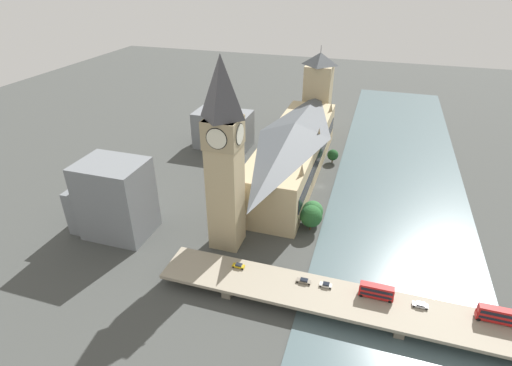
{
  "coord_description": "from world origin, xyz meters",
  "views": [
    {
      "loc": [
        -20.82,
        173.11,
        97.41
      ],
      "look_at": [
        20.68,
        40.79,
        20.18
      ],
      "focal_mm": 28.0,
      "sensor_mm": 36.0,
      "label": 1
    }
  ],
  "objects": [
    {
      "name": "car_southbound_lead",
      "position": [
        -13.45,
        73.68,
        5.43
      ],
      "size": [
        4.01,
        1.83,
        1.36
      ],
      "color": "silver",
      "rests_on": "road_bridge"
    },
    {
      "name": "parliament_hall",
      "position": [
        15.89,
        -8.0,
        14.25
      ],
      "size": [
        26.25,
        107.73,
        28.69
      ],
      "color": "tan",
      "rests_on": "ground_plane"
    },
    {
      "name": "double_decker_bus_mid",
      "position": [
        -63.53,
        73.3,
        7.56
      ],
      "size": [
        11.79,
        2.56,
        5.07
      ],
      "color": "red",
      "rests_on": "road_bridge"
    },
    {
      "name": "car_northbound_mid",
      "position": [
        -6.21,
        74.0,
        5.44
      ],
      "size": [
        4.76,
        1.78,
        1.37
      ],
      "color": "slate",
      "rests_on": "road_bridge"
    },
    {
      "name": "car_northbound_lead",
      "position": [
        16.74,
        73.45,
        5.47
      ],
      "size": [
        4.26,
        1.77,
        1.41
      ],
      "color": "gold",
      "rests_on": "road_bridge"
    },
    {
      "name": "tree_embankment_mid",
      "position": [
        -1.66,
        -28.75,
        4.56
      ],
      "size": [
        6.05,
        6.05,
        7.61
      ],
      "color": "brown",
      "rests_on": "ground_plane"
    },
    {
      "name": "road_bridge",
      "position": [
        -36.85,
        77.26,
        3.85
      ],
      "size": [
        155.4,
        16.35,
        4.76
      ],
      "color": "gray",
      "rests_on": "ground_plane"
    },
    {
      "name": "tree_embankment_near",
      "position": [
        -1.82,
        37.61,
        6.76
      ],
      "size": [
        9.1,
        9.1,
        11.32
      ],
      "color": "brown",
      "rests_on": "ground_plane"
    },
    {
      "name": "city_block_center",
      "position": [
        76.93,
        58.09,
        9.32
      ],
      "size": [
        28.27,
        23.75,
        18.63
      ],
      "color": "slate",
      "rests_on": "ground_plane"
    },
    {
      "name": "ground_plane",
      "position": [
        0.0,
        0.0,
        0.0
      ],
      "size": [
        600.0,
        600.0,
        0.0
      ],
      "primitive_type": "plane",
      "color": "#424442"
    },
    {
      "name": "river_water",
      "position": [
        -36.85,
        0.0,
        0.15
      ],
      "size": [
        61.7,
        360.0,
        0.3
      ],
      "primitive_type": "cube",
      "color": "#4C6066",
      "rests_on": "ground_plane"
    },
    {
      "name": "city_block_west",
      "position": [
        63.77,
        -31.94,
        10.6
      ],
      "size": [
        32.74,
        18.8,
        21.2
      ],
      "color": "slate",
      "rests_on": "ground_plane"
    },
    {
      "name": "car_northbound_tail",
      "position": [
        -42.38,
        73.74,
        5.46
      ],
      "size": [
        4.6,
        1.87,
        1.41
      ],
      "color": "silver",
      "rests_on": "road_bridge"
    },
    {
      "name": "victoria_tower",
      "position": [
        15.95,
        -74.04,
        24.81
      ],
      "size": [
        16.34,
        16.34,
        53.62
      ],
      "color": "tan",
      "rests_on": "ground_plane"
    },
    {
      "name": "city_block_east",
      "position": [
        71.79,
        61.74,
        15.65
      ],
      "size": [
        25.37,
        19.76,
        31.29
      ],
      "color": "slate",
      "rests_on": "ground_plane"
    },
    {
      "name": "tree_embankment_far",
      "position": [
        -1.5,
        32.04,
        5.76
      ],
      "size": [
        8.76,
        8.76,
        10.15
      ],
      "color": "brown",
      "rests_on": "ground_plane"
    },
    {
      "name": "double_decker_bus_lead",
      "position": [
        -29.12,
        73.79,
        7.41
      ],
      "size": [
        10.6,
        2.62,
        4.81
      ],
      "color": "red",
      "rests_on": "road_bridge"
    },
    {
      "name": "clock_tower",
      "position": [
        27.78,
        55.48,
        38.15
      ],
      "size": [
        12.42,
        12.42,
        72.67
      ],
      "color": "tan",
      "rests_on": "ground_plane"
    }
  ]
}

